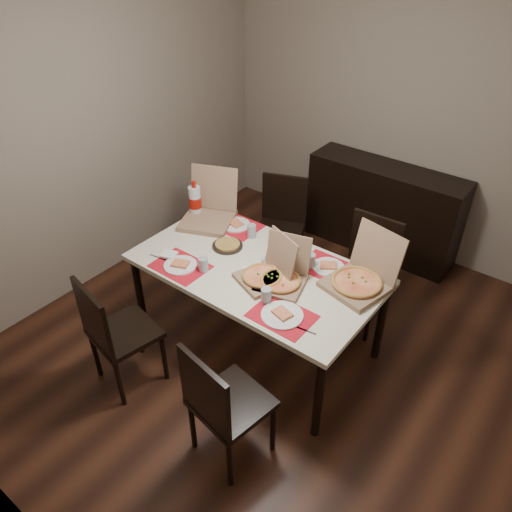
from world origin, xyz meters
name	(u,v)px	position (x,y,z in m)	size (l,w,h in m)	color
ground	(275,347)	(0.00, 0.00, -0.01)	(3.80, 4.00, 0.02)	#3B1E12
room_walls	(320,122)	(0.00, 0.43, 1.73)	(3.84, 4.02, 2.62)	gray
sideboard	(382,209)	(0.00, 1.78, 0.45)	(1.50, 0.40, 0.90)	black
dining_table	(256,274)	(-0.16, -0.05, 0.68)	(1.80, 1.00, 0.75)	beige
chair_near_left	(114,331)	(-0.68, -0.98, 0.51)	(0.49, 0.49, 0.93)	black
chair_near_right	(222,403)	(0.31, -0.98, 0.51)	(0.48, 0.48, 0.93)	black
chair_far_left	(281,222)	(-0.59, 0.89, 0.51)	(0.55, 0.55, 0.93)	black
chair_far_right	(366,267)	(0.35, 0.75, 0.51)	(0.43, 0.43, 0.93)	black
setting_near_left	(185,264)	(-0.58, -0.36, 0.77)	(0.49, 0.30, 0.11)	red
setting_near_right	(278,310)	(0.26, -0.35, 0.77)	(0.46, 0.30, 0.11)	red
setting_far_left	(238,225)	(-0.60, 0.29, 0.77)	(0.47, 0.30, 0.11)	red
setting_far_right	(323,265)	(0.23, 0.24, 0.77)	(0.51, 0.30, 0.11)	red
napkin_loose	(251,271)	(-0.15, -0.12, 0.76)	(0.12, 0.11, 0.02)	white
pizza_box_center	(266,273)	(-0.02, -0.12, 0.80)	(0.42, 0.44, 0.32)	#896A4F
pizza_box_right	(360,279)	(0.54, 0.21, 0.81)	(0.47, 0.50, 0.39)	#896A4F
pizza_box_left	(209,213)	(-0.87, 0.23, 0.81)	(0.54, 0.57, 0.40)	#896A4F
pizza_box_extra	(282,277)	(0.10, -0.09, 0.80)	(0.40, 0.42, 0.32)	#896A4F
faina_plate	(228,245)	(-0.49, 0.03, 0.76)	(0.24, 0.24, 0.03)	black
dip_bowl	(271,260)	(-0.11, 0.07, 0.77)	(0.13, 0.13, 0.03)	white
soda_bottle	(195,201)	(-1.01, 0.22, 0.88)	(0.11, 0.11, 0.32)	silver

